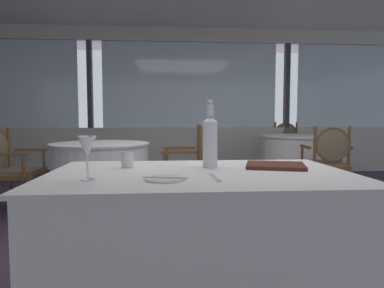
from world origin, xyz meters
The scene contains 16 objects.
ground_plane centered at (0.00, 0.00, 0.00)m, with size 15.04×15.04×0.00m, color #47384C.
window_wall_far centered at (0.00, 3.64, 1.07)m, with size 11.57×0.14×2.67m.
foreground_table centered at (-0.28, -1.08, 0.38)m, with size 1.48×0.92×0.76m.
side_plate centered at (-0.45, -1.29, 0.76)m, with size 0.17×0.17×0.01m, color silver.
butter_knife centered at (-0.45, -1.29, 0.77)m, with size 0.19×0.02×0.00m, color silver.
dinner_fork centered at (-0.23, -1.24, 0.76)m, with size 0.21×0.02×0.00m, color silver.
water_bottle centered at (-0.21, -0.91, 0.91)m, with size 0.08×0.08×0.36m.
wine_glass centered at (-0.78, -1.26, 0.90)m, with size 0.08×0.08×0.19m.
water_tumbler centered at (-0.66, -0.89, 0.80)m, with size 0.07×0.07×0.08m, color white.
menu_book centered at (0.14, -0.95, 0.77)m, with size 0.30×0.25×0.02m, color #512319.
background_table_0 centered at (-1.16, 0.98, 0.38)m, with size 1.05×1.05×0.76m.
dining_chair_0_0 centered at (-0.21, 0.94, 0.56)m, with size 0.49×0.55×0.95m.
dining_chair_0_1 centered at (-2.11, 1.03, 0.53)m, with size 0.49×0.55×0.92m.
background_table_3 centered at (1.67, 2.38, 0.38)m, with size 1.32×1.32×0.76m.
dining_chair_3_0 centered at (1.54, 1.30, 0.54)m, with size 0.58×0.52×0.93m.
dining_chair_3_1 centered at (1.79, 3.47, 0.55)m, with size 0.58×0.52×0.95m.
Camera 1 is at (-0.45, -2.74, 1.02)m, focal length 31.99 mm.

